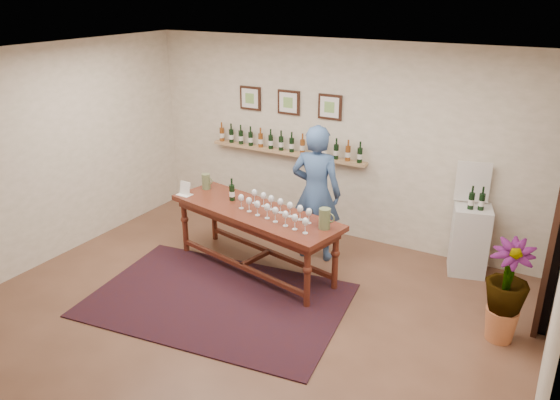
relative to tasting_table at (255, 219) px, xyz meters
The scene contains 14 objects.
ground 1.26m from the tasting_table, 64.60° to the right, with size 6.00×6.00×0.00m, color #523424.
room_shell 2.75m from the tasting_table, 19.62° to the left, with size 6.00×6.00×6.00m.
rug 1.12m from the tasting_table, 88.68° to the right, with size 2.92×1.94×0.02m, color #46150C.
tasting_table is the anchor object (origin of this frame).
table_glasses 0.38m from the tasting_table, ahead, with size 1.43×0.33×0.20m, color silver, non-canonical shape.
table_bottles 0.52m from the tasting_table, 157.97° to the left, with size 0.25×0.14×0.27m, color black, non-canonical shape.
pitcher_left 1.05m from the tasting_table, 162.01° to the left, with size 0.14×0.14×0.21m, color #5B6740, non-canonical shape.
pitcher_right 1.03m from the tasting_table, ahead, with size 0.16×0.16×0.25m, color #5B6740, non-canonical shape.
menu_card 1.11m from the tasting_table, behind, with size 0.20×0.14×0.18m, color silver.
display_pedestal 2.73m from the tasting_table, 28.16° to the left, with size 0.45×0.45×0.89m, color silver.
pedestal_bottles 2.74m from the tasting_table, 26.69° to the left, with size 0.30×0.08×0.30m, color black, non-canonical shape.
info_sign 2.76m from the tasting_table, 31.05° to the left, with size 0.41×0.02×0.57m, color silver.
potted_plant 3.01m from the tasting_table, ahead, with size 0.53×0.53×0.97m.
person 0.89m from the tasting_table, 54.02° to the left, with size 0.67×0.44×1.83m, color #344F7C.
Camera 1 is at (2.92, -4.38, 3.44)m, focal length 35.00 mm.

